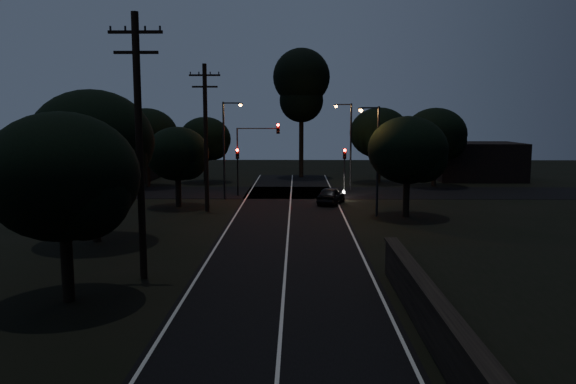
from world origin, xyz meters
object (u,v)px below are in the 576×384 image
object	(u,v)px
utility_pole_far	(206,135)
tall_pine	(301,85)
streetlight_b	(349,140)
streetlight_a	(226,143)
utility_pole_mid	(139,143)
signal_mast	(257,146)
signal_left	(238,163)
streetlight_c	(375,153)
signal_right	(344,163)
car	(331,195)

from	to	relation	value
utility_pole_far	tall_pine	distance (m)	24.52
utility_pole_far	streetlight_b	world-z (taller)	utility_pole_far
utility_pole_far	streetlight_a	distance (m)	6.10
utility_pole_mid	signal_mast	distance (m)	25.22
signal_left	streetlight_c	xyz separation A→B (m)	(10.43, -9.99, 1.51)
signal_left	signal_mast	xyz separation A→B (m)	(1.69, 0.00, 1.50)
signal_right	streetlight_b	world-z (taller)	streetlight_b
utility_pole_mid	signal_left	xyz separation A→B (m)	(1.40, 24.99, -2.90)
streetlight_a	streetlight_b	bearing A→B (deg)	29.48
signal_right	streetlight_b	xyz separation A→B (m)	(0.71, 4.01, 1.80)
tall_pine	signal_mast	xyz separation A→B (m)	(-3.91, -15.01, -5.95)
signal_left	car	distance (m)	9.22
streetlight_a	streetlight_b	size ratio (longest dim) A/B	1.00
utility_pole_mid	streetlight_c	bearing A→B (deg)	51.74
tall_pine	signal_left	xyz separation A→B (m)	(-5.60, -15.01, -7.46)
utility_pole_far	signal_right	world-z (taller)	utility_pole_far
streetlight_c	car	bearing A→B (deg)	115.29
utility_pole_mid	tall_pine	xyz separation A→B (m)	(7.00, 40.00, 4.55)
signal_right	streetlight_c	distance (m)	10.18
utility_pole_mid	streetlight_b	xyz separation A→B (m)	(11.31, 29.00, -1.10)
streetlight_b	streetlight_c	bearing A→B (deg)	-87.86
utility_pole_mid	signal_left	distance (m)	25.19
tall_pine	signal_left	world-z (taller)	tall_pine
signal_left	signal_mast	size ratio (longest dim) A/B	0.66
signal_left	car	world-z (taller)	signal_left
streetlight_a	car	bearing A→B (deg)	-15.98
car	streetlight_a	bearing A→B (deg)	0.94
signal_left	streetlight_c	distance (m)	14.52
utility_pole_mid	streetlight_a	xyz separation A→B (m)	(0.69, 23.00, -1.10)
utility_pole_far	signal_left	bearing A→B (deg)	80.06
signal_left	streetlight_a	world-z (taller)	streetlight_a
streetlight_c	streetlight_b	bearing A→B (deg)	92.14
utility_pole_far	signal_left	world-z (taller)	utility_pole_far
signal_right	streetlight_a	bearing A→B (deg)	-168.66
utility_pole_far	signal_right	size ratio (longest dim) A/B	2.56
streetlight_c	car	distance (m)	7.17
tall_pine	streetlight_c	size ratio (longest dim) A/B	1.90
signal_left	utility_pole_far	bearing A→B (deg)	-99.94
tall_pine	utility_pole_mid	bearing A→B (deg)	-99.93
signal_right	streetlight_b	distance (m)	4.45
signal_left	streetlight_c	world-z (taller)	streetlight_c
streetlight_a	streetlight_c	size ratio (longest dim) A/B	1.07
utility_pole_far	signal_left	size ratio (longest dim) A/B	2.56
utility_pole_far	signal_mast	xyz separation A→B (m)	(3.09, 7.99, -1.15)
streetlight_b	streetlight_c	world-z (taller)	streetlight_b
streetlight_b	car	xyz separation A→B (m)	(-2.11, -8.44, -3.96)
streetlight_b	streetlight_c	xyz separation A→B (m)	(0.52, -14.00, -0.29)
signal_mast	streetlight_c	xyz separation A→B (m)	(8.74, -9.99, 0.01)
streetlight_c	signal_right	bearing A→B (deg)	97.02
signal_right	signal_mast	distance (m)	7.66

